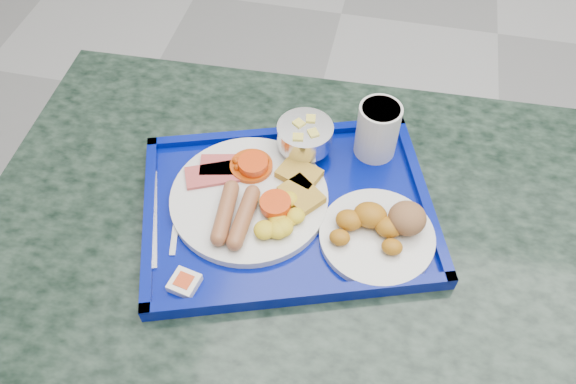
# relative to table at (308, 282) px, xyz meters

# --- Properties ---
(floor) EXTENTS (6.00, 6.00, 0.00)m
(floor) POSITION_rel_table_xyz_m (0.51, 0.28, -0.52)
(floor) COLOR #97979A
(floor) RESTS_ON ground
(table) EXTENTS (1.14, 0.78, 0.69)m
(table) POSITION_rel_table_xyz_m (0.00, 0.00, 0.00)
(table) COLOR gray
(table) RESTS_ON floor
(tray) EXTENTS (0.55, 0.48, 0.03)m
(tray) POSITION_rel_table_xyz_m (-0.04, 0.03, 0.19)
(tray) COLOR #020E7B
(tray) RESTS_ON table
(main_plate) EXTENTS (0.26, 0.26, 0.04)m
(main_plate) POSITION_rel_table_xyz_m (-0.10, 0.02, 0.21)
(main_plate) COLOR silver
(main_plate) RESTS_ON tray
(bread_plate) EXTENTS (0.18, 0.18, 0.06)m
(bread_plate) POSITION_rel_table_xyz_m (0.11, 0.00, 0.21)
(bread_plate) COLOR silver
(bread_plate) RESTS_ON tray
(fruit_bowl) EXTENTS (0.10, 0.10, 0.07)m
(fruit_bowl) POSITION_rel_table_xyz_m (-0.04, 0.15, 0.24)
(fruit_bowl) COLOR silver
(fruit_bowl) RESTS_ON tray
(juice_cup) EXTENTS (0.07, 0.07, 0.10)m
(juice_cup) POSITION_rel_table_xyz_m (0.08, 0.18, 0.25)
(juice_cup) COLOR silver
(juice_cup) RESTS_ON tray
(spoon) EXTENTS (0.05, 0.15, 0.01)m
(spoon) POSITION_rel_table_xyz_m (-0.20, 0.01, 0.20)
(spoon) COLOR silver
(spoon) RESTS_ON tray
(knife) EXTENTS (0.08, 0.19, 0.00)m
(knife) POSITION_rel_table_xyz_m (-0.25, -0.04, 0.20)
(knife) COLOR silver
(knife) RESTS_ON tray
(jam_packet) EXTENTS (0.05, 0.05, 0.02)m
(jam_packet) POSITION_rel_table_xyz_m (-0.16, -0.15, 0.20)
(jam_packet) COLOR white
(jam_packet) RESTS_ON tray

